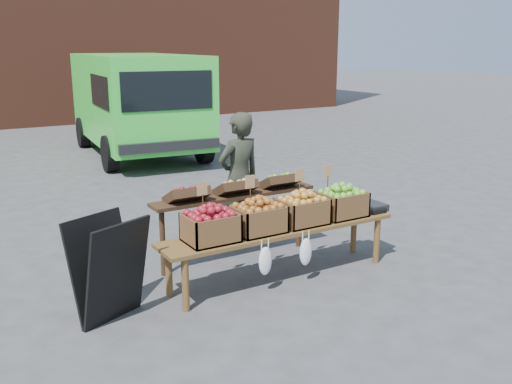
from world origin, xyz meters
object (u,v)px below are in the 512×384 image
delivery_van (137,106)px  crate_golden_apples (211,228)px  weighing_scale (370,207)px  crate_russet_pears (258,219)px  crate_red_apples (302,211)px  back_table (235,217)px  chalkboard_sign (109,269)px  crate_green_apples (342,204)px  vendor (239,178)px  display_bench (280,253)px

delivery_van → crate_golden_apples: delivery_van is taller
crate_golden_apples → weighing_scale: crate_golden_apples is taller
crate_russet_pears → crate_red_apples: size_ratio=1.00×
crate_golden_apples → crate_red_apples: size_ratio=1.00×
back_table → crate_russet_pears: back_table is taller
crate_golden_apples → crate_russet_pears: bearing=0.0°
delivery_van → chalkboard_sign: (-3.05, -7.61, -0.63)m
weighing_scale → delivery_van: bearing=90.4°
crate_green_apples → weighing_scale: crate_green_apples is taller
vendor → display_bench: bearing=72.9°
chalkboard_sign → vendor: bearing=8.9°
crate_golden_apples → crate_green_apples: 1.65m
delivery_van → vendor: size_ratio=3.01×
crate_red_apples → crate_green_apples: 0.55m
delivery_van → weighing_scale: bearing=-84.0°
delivery_van → crate_red_apples: delivery_van is taller
back_table → crate_red_apples: size_ratio=4.20×
chalkboard_sign → crate_golden_apples: size_ratio=1.96×
back_table → display_bench: bearing=-78.5°
chalkboard_sign → weighing_scale: 3.10m
vendor → weighing_scale: bearing=121.7°
display_bench → crate_golden_apples: bearing=180.0°
vendor → crate_green_apples: size_ratio=3.31×
crate_green_apples → weighing_scale: bearing=0.0°
chalkboard_sign → crate_golden_apples: 1.05m
crate_russet_pears → crate_golden_apples: bearing=180.0°
display_bench → crate_green_apples: size_ratio=5.40×
crate_golden_apples → vendor: bearing=50.5°
display_bench → crate_russet_pears: bearing=180.0°
vendor → back_table: vendor is taller
vendor → display_bench: (-0.23, -1.28, -0.54)m
delivery_van → crate_red_apples: (-0.92, -7.62, -0.41)m
delivery_van → weighing_scale: (0.05, -7.62, -0.51)m
back_table → weighing_scale: bearing=-27.3°
chalkboard_sign → display_bench: 1.86m
display_bench → crate_green_apples: bearing=0.0°
crate_green_apples → back_table: bearing=143.5°
delivery_van → back_table: (-1.34, -6.90, -0.60)m
back_table → crate_green_apples: back_table is taller
chalkboard_sign → crate_red_apples: size_ratio=1.96×
back_table → weighing_scale: size_ratio=6.18×
back_table → crate_green_apples: size_ratio=4.20×
delivery_van → crate_golden_apples: size_ratio=9.97×
back_table → vendor: bearing=56.2°
chalkboard_sign → crate_green_apples: (2.67, -0.01, 0.22)m
back_table → crate_green_apples: bearing=-36.5°
crate_golden_apples → crate_green_apples: bearing=0.0°
display_bench → weighing_scale: weighing_scale is taller
chalkboard_sign → weighing_scale: chalkboard_sign is taller
vendor → chalkboard_sign: vendor is taller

